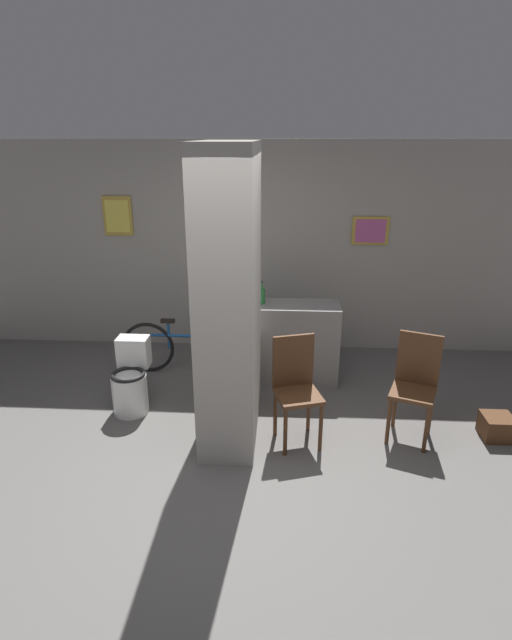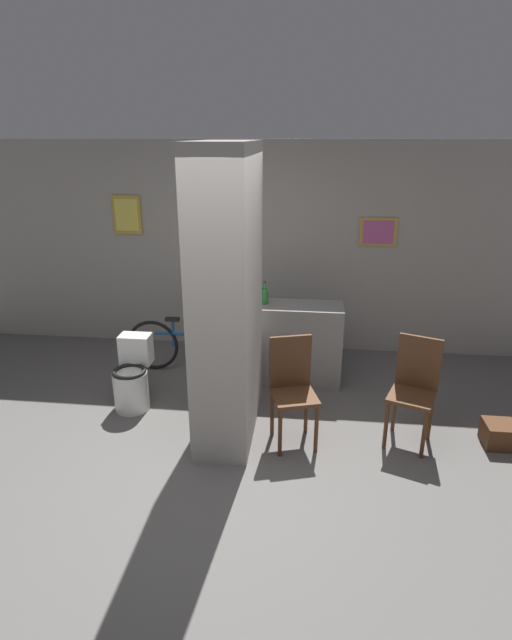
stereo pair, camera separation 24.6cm
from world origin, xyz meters
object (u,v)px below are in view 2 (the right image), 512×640
object	(u,v)px
chair_by_doorway	(414,386)
chair_near_pillar	(292,386)
toilet	(132,378)
bicycle	(195,346)
bottle_tall	(264,295)

from	to	relation	value
chair_by_doorway	chair_near_pillar	bearing A→B (deg)	-152.71
toilet	chair_near_pillar	bearing A→B (deg)	-14.33
chair_by_doorway	bicycle	bearing A→B (deg)	173.79
chair_by_doorway	bicycle	size ratio (longest dim) A/B	0.60
toilet	chair_near_pillar	world-z (taller)	chair_near_pillar
chair_near_pillar	toilet	bearing A→B (deg)	148.77
toilet	chair_by_doorway	bearing A→B (deg)	-6.38
chair_by_doorway	bottle_tall	size ratio (longest dim) A/B	3.77
chair_by_doorway	bottle_tall	world-z (taller)	bottle_tall
bicycle	chair_near_pillar	bearing A→B (deg)	-47.25
toilet	chair_by_doorway	distance (m)	2.75
bicycle	bottle_tall	distance (m)	1.07
chair_near_pillar	chair_by_doorway	world-z (taller)	same
chair_near_pillar	chair_by_doorway	xyz separation A→B (m)	(1.07, 0.12, 0.00)
toilet	bicycle	distance (m)	0.98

